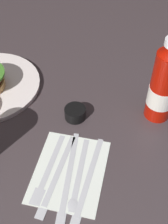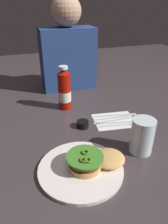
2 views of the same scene
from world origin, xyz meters
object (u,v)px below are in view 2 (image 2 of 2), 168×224
Objects in this scene: dinner_plate at (81,169)px; butter_knife at (122,122)px; diner_person at (67,50)px; ketchup_bottle at (64,90)px; table_knife at (120,119)px; spoon_utensil at (119,117)px; steak_knife at (117,115)px; fork_utensil at (122,124)px; condiment_cup at (83,124)px; water_glass at (142,136)px; napkin at (114,120)px; burger_sandwich at (94,160)px.

butter_knife is at bearing 39.77° from dinner_plate.
butter_knife is 0.40× the size of diner_person.
diner_person is at bearing 71.06° from ketchup_bottle.
table_knife and spoon_utensil have the same top height.
dinner_plate is at bearing -140.23° from butter_knife.
steak_knife is at bearing 81.04° from butter_knife.
fork_utensil is at bearing -109.04° from table_knife.
diner_person is (0.07, 0.46, 0.21)m from condiment_cup.
water_glass is 2.52× the size of condiment_cup.
water_glass reaches higher than napkin.
spoon_utensil is (0.27, 0.26, -0.00)m from dinner_plate.
burger_sandwich is 0.32m from napkin.
condiment_cup is 0.18m from table_knife.
dinner_plate reaches higher than butter_knife.
spoon_utensil is (0.21, -0.17, -0.09)m from ketchup_bottle.
napkin is at bearing 1.49° from condiment_cup.
butter_knife and table_knife have the same top height.
dinner_plate reaches higher than spoon_utensil.
ketchup_bottle is 0.30m from table_knife.
spoon_utensil is 0.83× the size of steak_knife.
table_knife is (0.03, 0.22, -0.06)m from water_glass.
steak_knife is (0.21, -0.16, -0.09)m from ketchup_bottle.
butter_knife is at bearing -101.49° from table_knife.
table_knife is (0.21, -0.19, -0.09)m from ketchup_bottle.
dinner_plate is 0.38m from spoon_utensil.
water_glass reaches higher than fork_utensil.
napkin is 0.03m from table_knife.
ketchup_bottle is at bearing 132.62° from napkin.
diner_person is at bearing 100.97° from fork_utensil.
dinner_plate is at bearing -98.01° from ketchup_bottle.
burger_sandwich is (0.04, -0.00, 0.03)m from dinner_plate.
dinner_plate reaches higher than fork_utensil.
butter_knife is (0.26, 0.22, -0.00)m from dinner_plate.
spoon_utensil is at bearing 44.23° from dinner_plate.
napkin is (0.20, 0.25, -0.03)m from burger_sandwich.
butter_knife is at bearing -50.48° from napkin.
water_glass is at bearing 8.21° from burger_sandwich.
burger_sandwich is at bearing -4.66° from dinner_plate.
table_knife is at bearing -97.26° from steak_knife.
condiment_cup is at bearing -82.44° from ketchup_bottle.
ketchup_bottle is 1.17× the size of napkin.
spoon_utensil and steak_knife have the same top height.
dinner_plate is 0.54× the size of diner_person.
water_glass is at bearing -56.27° from condiment_cup.
ketchup_bottle is 0.99× the size of steak_knife.
burger_sandwich is 0.91× the size of steak_knife.
napkin is 0.05m from fork_utensil.
dinner_plate is 0.45m from ketchup_bottle.
diner_person is at bearing 104.89° from spoon_utensil.
dinner_plate is 1.36× the size of butter_knife.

